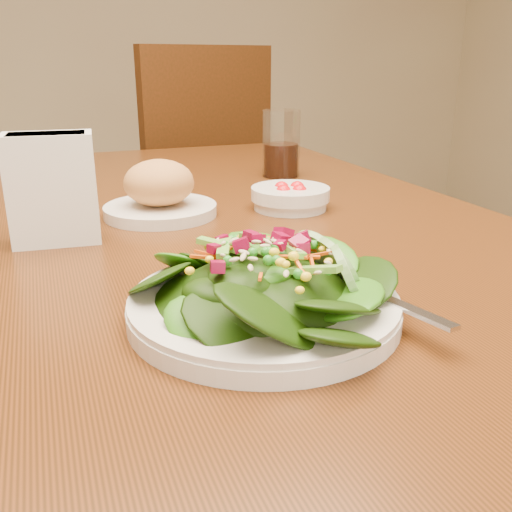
# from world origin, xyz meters

# --- Properties ---
(dining_table) EXTENTS (0.90, 1.40, 0.75)m
(dining_table) POSITION_xyz_m (0.00, 0.00, 0.65)
(dining_table) COLOR #51260D
(dining_table) RESTS_ON ground_plane
(chair_far) EXTENTS (0.59, 0.59, 1.01)m
(chair_far) POSITION_xyz_m (0.23, 0.99, 0.53)
(chair_far) COLOR #3D1A09
(chair_far) RESTS_ON ground_plane
(salad_plate) EXTENTS (0.26, 0.25, 0.07)m
(salad_plate) POSITION_xyz_m (-0.02, -0.33, 0.78)
(salad_plate) COLOR silver
(salad_plate) RESTS_ON dining_table
(bread_plate) EXTENTS (0.17, 0.17, 0.09)m
(bread_plate) POSITION_xyz_m (-0.04, 0.05, 0.78)
(bread_plate) COLOR silver
(bread_plate) RESTS_ON dining_table
(tomato_bowl) EXTENTS (0.12, 0.12, 0.04)m
(tomato_bowl) POSITION_xyz_m (0.16, 0.02, 0.77)
(tomato_bowl) COLOR silver
(tomato_bowl) RESTS_ON dining_table
(drinking_glass) EXTENTS (0.07, 0.07, 0.13)m
(drinking_glass) POSITION_xyz_m (0.25, 0.26, 0.81)
(drinking_glass) COLOR silver
(drinking_glass) RESTS_ON dining_table
(napkin_holder) EXTENTS (0.11, 0.07, 0.14)m
(napkin_holder) POSITION_xyz_m (-0.19, -0.03, 0.82)
(napkin_holder) COLOR white
(napkin_holder) RESTS_ON dining_table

